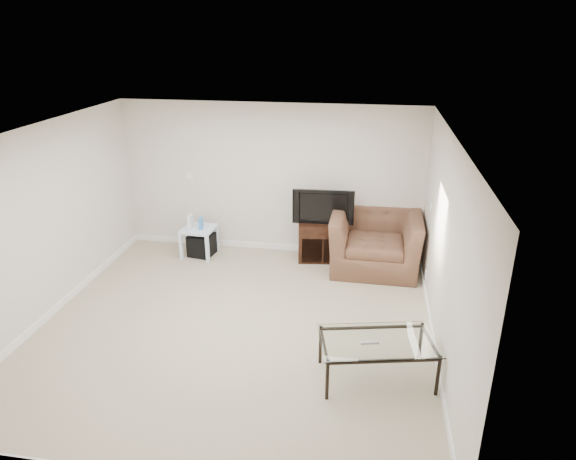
% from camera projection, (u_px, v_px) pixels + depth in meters
% --- Properties ---
extents(floor, '(5.00, 5.00, 0.00)m').
position_uv_depth(floor, '(235.00, 326.00, 6.64)').
color(floor, tan).
rests_on(floor, ground).
extents(ceiling, '(5.00, 5.00, 0.00)m').
position_uv_depth(ceiling, '(226.00, 134.00, 5.70)').
color(ceiling, white).
rests_on(ceiling, ground).
extents(wall_back, '(5.00, 0.02, 2.50)m').
position_uv_depth(wall_back, '(271.00, 179.00, 8.45)').
color(wall_back, silver).
rests_on(wall_back, ground).
extents(wall_left, '(0.02, 5.00, 2.50)m').
position_uv_depth(wall_left, '(41.00, 225.00, 6.54)').
color(wall_left, silver).
rests_on(wall_left, ground).
extents(wall_right, '(0.02, 5.00, 2.50)m').
position_uv_depth(wall_right, '(445.00, 251.00, 5.79)').
color(wall_right, silver).
rests_on(wall_right, ground).
extents(plate_back, '(0.12, 0.02, 0.12)m').
position_uv_depth(plate_back, '(189.00, 176.00, 8.65)').
color(plate_back, white).
rests_on(plate_back, wall_back).
extents(plate_right_switch, '(0.02, 0.09, 0.13)m').
position_uv_depth(plate_right_switch, '(431.00, 205.00, 7.26)').
color(plate_right_switch, white).
rests_on(plate_right_switch, wall_right).
extents(plate_right_outlet, '(0.02, 0.08, 0.12)m').
position_uv_depth(plate_right_outlet, '(426.00, 275.00, 7.34)').
color(plate_right_outlet, white).
rests_on(plate_right_outlet, wall_right).
extents(tv_stand, '(0.85, 0.64, 0.66)m').
position_uv_depth(tv_stand, '(322.00, 239.00, 8.46)').
color(tv_stand, black).
rests_on(tv_stand, floor).
extents(dvd_player, '(0.48, 0.37, 0.06)m').
position_uv_depth(dvd_player, '(323.00, 228.00, 8.34)').
color(dvd_player, black).
rests_on(dvd_player, tv_stand).
extents(television, '(0.92, 0.22, 0.56)m').
position_uv_depth(television, '(324.00, 205.00, 8.20)').
color(television, black).
rests_on(television, tv_stand).
extents(side_table, '(0.54, 0.54, 0.49)m').
position_uv_depth(side_table, '(199.00, 241.00, 8.59)').
color(side_table, silver).
rests_on(side_table, floor).
extents(subwoofer, '(0.44, 0.44, 0.38)m').
position_uv_depth(subwoofer, '(202.00, 245.00, 8.63)').
color(subwoofer, black).
rests_on(subwoofer, floor).
extents(game_console, '(0.05, 0.16, 0.23)m').
position_uv_depth(game_console, '(190.00, 221.00, 8.46)').
color(game_console, white).
rests_on(game_console, side_table).
extents(game_case, '(0.06, 0.15, 0.19)m').
position_uv_depth(game_case, '(201.00, 223.00, 8.43)').
color(game_case, '#337FCC').
rests_on(game_case, side_table).
extents(recliner, '(1.41, 0.93, 1.22)m').
position_uv_depth(recliner, '(376.00, 232.00, 8.02)').
color(recliner, '#48301B').
rests_on(recliner, floor).
extents(coffee_table, '(1.37, 0.96, 0.49)m').
position_uv_depth(coffee_table, '(377.00, 359.00, 5.58)').
color(coffee_table, black).
rests_on(coffee_table, floor).
extents(remote, '(0.20, 0.10, 0.02)m').
position_uv_depth(remote, '(370.00, 342.00, 5.44)').
color(remote, '#B2B2B7').
rests_on(remote, coffee_table).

